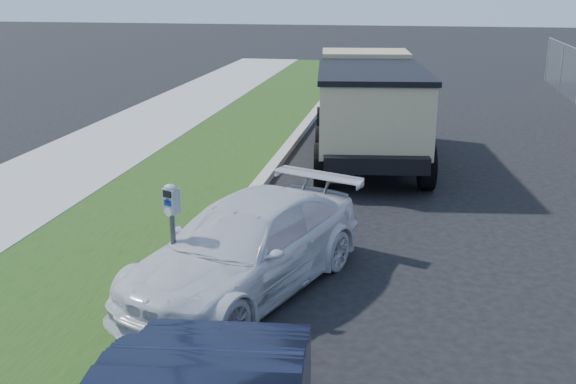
# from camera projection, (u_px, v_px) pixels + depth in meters

# --- Properties ---
(ground) EXTENTS (120.00, 120.00, 0.00)m
(ground) POSITION_uv_depth(u_px,v_px,m) (375.00, 288.00, 9.26)
(ground) COLOR black
(ground) RESTS_ON ground
(streetside) EXTENTS (6.12, 50.00, 0.15)m
(streetside) POSITION_uv_depth(u_px,v_px,m) (70.00, 213.00, 12.08)
(streetside) COLOR gray
(streetside) RESTS_ON ground
(parking_meter) EXTENTS (0.24, 0.20, 1.47)m
(parking_meter) POSITION_uv_depth(u_px,v_px,m) (172.00, 215.00, 8.53)
(parking_meter) COLOR #3F4247
(parking_meter) RESTS_ON ground
(white_wagon) EXTENTS (3.17, 4.59, 1.23)m
(white_wagon) POSITION_uv_depth(u_px,v_px,m) (248.00, 246.00, 9.11)
(white_wagon) COLOR silver
(white_wagon) RESTS_ON ground
(dump_truck) EXTENTS (3.04, 6.25, 2.36)m
(dump_truck) POSITION_uv_depth(u_px,v_px,m) (368.00, 103.00, 15.69)
(dump_truck) COLOR black
(dump_truck) RESTS_ON ground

